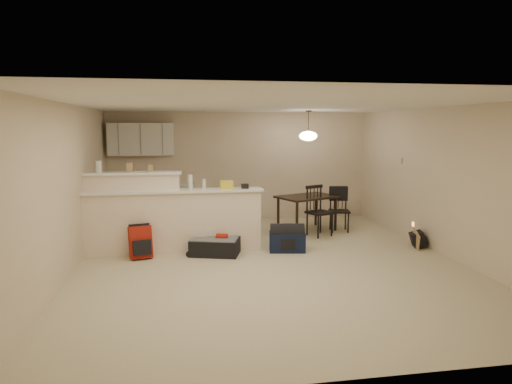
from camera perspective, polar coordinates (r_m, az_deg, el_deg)
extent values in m
plane|color=beige|center=(7.42, 1.68, -8.79)|extent=(7.00, 7.00, 0.00)
plane|color=white|center=(7.11, 1.77, 10.87)|extent=(7.00, 7.00, 0.00)
cube|color=beige|center=(10.60, -2.00, 3.18)|extent=(6.00, 0.02, 2.50)
cube|color=beige|center=(3.85, 12.08, -5.68)|extent=(6.00, 0.02, 2.50)
cube|color=beige|center=(7.20, -22.37, 0.26)|extent=(0.02, 7.00, 2.50)
cube|color=beige|center=(8.29, 22.52, 1.20)|extent=(0.02, 7.00, 2.50)
cube|color=beige|center=(8.03, -10.16, -3.75)|extent=(3.00, 0.28, 1.05)
cube|color=white|center=(7.94, -10.25, 0.11)|extent=(3.08, 0.38, 0.04)
cube|color=beige|center=(8.26, -15.04, -2.52)|extent=(1.60, 0.24, 1.35)
cube|color=white|center=(8.16, -15.21, 2.29)|extent=(1.68, 0.34, 0.04)
cube|color=white|center=(10.32, -14.16, 6.42)|extent=(1.40, 0.34, 0.70)
cube|color=white|center=(10.32, -12.83, -1.63)|extent=(1.80, 0.60, 0.90)
cube|color=beige|center=(9.60, 17.62, 3.79)|extent=(0.02, 0.12, 0.12)
cylinder|color=silver|center=(8.23, -19.07, 3.01)|extent=(0.10, 0.10, 0.20)
cube|color=#A68355|center=(8.16, -15.52, 2.98)|extent=(0.10, 0.07, 0.16)
cube|color=#A68355|center=(8.13, -13.07, 2.90)|extent=(0.08, 0.06, 0.12)
cylinder|color=silver|center=(7.92, -8.19, 1.23)|extent=(0.07, 0.07, 0.26)
cylinder|color=silver|center=(7.94, -6.50, 0.98)|extent=(0.06, 0.06, 0.18)
cube|color=#A68355|center=(7.97, -3.70, 0.90)|extent=(0.22, 0.18, 0.14)
cube|color=#A68355|center=(8.01, -1.40, 0.74)|extent=(0.12, 0.10, 0.08)
cube|color=black|center=(9.55, 6.42, -0.60)|extent=(1.40, 1.20, 0.04)
cylinder|color=black|center=(9.06, 5.14, -3.44)|extent=(0.06, 0.06, 0.70)
cylinder|color=black|center=(9.72, 9.91, -2.74)|extent=(0.06, 0.06, 0.70)
cylinder|color=black|center=(9.55, 2.80, -2.81)|extent=(0.06, 0.06, 0.70)
cylinder|color=black|center=(10.18, 7.49, -2.20)|extent=(0.06, 0.06, 0.70)
cylinder|color=brown|center=(9.45, 6.57, 8.61)|extent=(0.02, 0.02, 0.50)
cylinder|color=brown|center=(9.45, 6.59, 10.00)|extent=(0.12, 0.12, 0.03)
ellipsoid|color=white|center=(9.45, 6.54, 6.97)|extent=(0.36, 0.36, 0.20)
cube|color=black|center=(7.86, -5.14, -6.83)|extent=(0.92, 0.73, 0.27)
cube|color=#9F1D11|center=(7.84, -14.25, -6.10)|extent=(0.40, 0.30, 0.54)
cube|color=#101833|center=(8.05, 3.92, -6.23)|extent=(0.66, 0.43, 0.34)
cube|color=black|center=(8.82, 19.57, -5.62)|extent=(0.30, 0.36, 0.27)
cube|color=#A68355|center=(8.70, 19.37, -5.67)|extent=(0.11, 0.40, 0.31)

